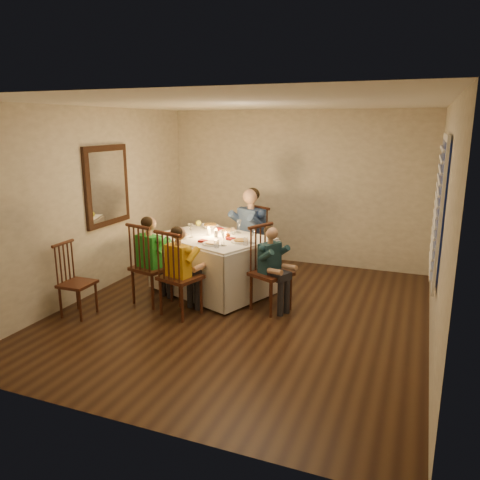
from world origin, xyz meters
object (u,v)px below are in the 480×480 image
at_px(chair_adult, 250,276).
at_px(chair_end, 271,309).
at_px(child_teal, 271,309).
at_px(dining_table, 213,252).
at_px(child_yellow, 182,314).
at_px(adult, 250,276).
at_px(chair_near_left, 153,302).
at_px(chair_extra, 80,315).
at_px(chair_near_right, 182,314).
at_px(child_green, 153,302).
at_px(serving_bowl, 210,227).

bearing_deg(chair_adult, chair_end, -31.46).
bearing_deg(child_teal, chair_adult, 56.25).
bearing_deg(dining_table, child_yellow, -70.33).
bearing_deg(adult, dining_table, -80.07).
height_order(dining_table, child_teal, dining_table).
height_order(chair_near_left, chair_end, same).
bearing_deg(chair_extra, dining_table, -41.69).
distance_m(chair_near_right, child_teal, 1.16).
height_order(chair_end, child_yellow, child_yellow).
bearing_deg(child_teal, child_green, 127.25).
xyz_separation_m(chair_end, child_green, (-1.57, -0.35, 0.00)).
bearing_deg(child_yellow, chair_adult, -83.70).
bearing_deg(chair_end, chair_adult, 56.25).
height_order(adult, child_green, adult).
height_order(chair_end, child_teal, same).
height_order(chair_extra, serving_bowl, serving_bowl).
distance_m(chair_near_left, child_yellow, 0.59).
height_order(chair_near_right, child_teal, same).
height_order(dining_table, chair_end, dining_table).
bearing_deg(dining_table, chair_adult, 94.04).
height_order(chair_near_left, child_yellow, child_yellow).
bearing_deg(chair_adult, serving_bowl, -115.08).
distance_m(dining_table, chair_near_right, 1.09).
xyz_separation_m(dining_table, adult, (0.26, 0.84, -0.59)).
height_order(child_green, child_yellow, child_green).
distance_m(dining_table, child_yellow, 1.09).
height_order(chair_near_right, child_green, child_green).
bearing_deg(child_teal, chair_end, 0.00).
relative_size(chair_extra, child_teal, 0.85).
bearing_deg(adult, child_teal, -31.46).
bearing_deg(adult, chair_adult, 0.00).
bearing_deg(serving_bowl, chair_extra, -117.37).
distance_m(child_green, child_yellow, 0.59).
relative_size(chair_end, child_teal, 1.00).
bearing_deg(chair_near_left, dining_table, -114.54).
bearing_deg(chair_adult, chair_extra, -96.07).
relative_size(dining_table, chair_near_left, 1.68).
bearing_deg(child_yellow, child_green, -5.78).
xyz_separation_m(chair_near_right, chair_end, (1.01, 0.56, 0.00)).
distance_m(dining_table, serving_bowl, 0.57).
height_order(chair_adult, child_yellow, child_yellow).
relative_size(chair_near_right, adult, 0.79).
distance_m(adult, serving_bowl, 1.06).
xyz_separation_m(chair_end, adult, (-0.74, 1.20, 0.00)).
bearing_deg(child_yellow, chair_near_right, -0.00).
bearing_deg(dining_table, chair_near_right, -70.33).
distance_m(chair_extra, child_green, 0.96).
xyz_separation_m(chair_extra, child_teal, (2.21, 1.07, 0.00)).
bearing_deg(child_green, serving_bowl, -91.50).
relative_size(chair_near_right, child_yellow, 0.97).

